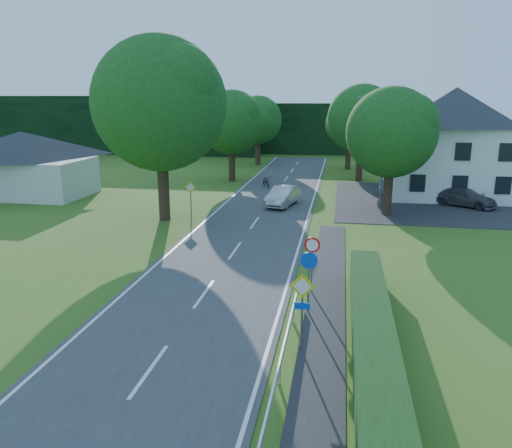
% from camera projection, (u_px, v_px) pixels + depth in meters
% --- Properties ---
extents(road, '(7.00, 80.00, 0.04)m').
position_uv_depth(road, '(242.00, 240.00, 28.05)').
color(road, '#3C3C3E').
rests_on(road, ground).
extents(parking_pad, '(14.00, 16.00, 0.04)m').
position_uv_depth(parking_pad, '(427.00, 201.00, 38.50)').
color(parking_pad, '#27272A').
rests_on(parking_pad, ground).
extents(line_edge_left, '(0.12, 80.00, 0.01)m').
position_uv_depth(line_edge_left, '(187.00, 237.00, 28.58)').
color(line_edge_left, white).
rests_on(line_edge_left, road).
extents(line_edge_right, '(0.12, 80.00, 0.01)m').
position_uv_depth(line_edge_right, '(300.00, 243.00, 27.51)').
color(line_edge_right, white).
rests_on(line_edge_right, road).
extents(line_centre, '(0.12, 80.00, 0.01)m').
position_uv_depth(line_centre, '(242.00, 240.00, 28.05)').
color(line_centre, white).
rests_on(line_centre, road).
extents(tree_main, '(9.40, 9.40, 11.64)m').
position_uv_depth(tree_main, '(161.00, 130.00, 31.42)').
color(tree_main, '#174E19').
rests_on(tree_main, ground).
extents(tree_left_far, '(7.00, 7.00, 8.58)m').
position_uv_depth(tree_left_far, '(232.00, 136.00, 46.92)').
color(tree_left_far, '#174E19').
rests_on(tree_left_far, ground).
extents(tree_right_far, '(7.40, 7.40, 9.09)m').
position_uv_depth(tree_right_far, '(361.00, 133.00, 46.79)').
color(tree_right_far, '#174E19').
rests_on(tree_right_far, ground).
extents(tree_left_back, '(6.60, 6.60, 8.07)m').
position_uv_depth(tree_left_back, '(258.00, 131.00, 58.36)').
color(tree_left_back, '#174E19').
rests_on(tree_left_back, ground).
extents(tree_right_back, '(6.20, 6.20, 7.56)m').
position_uv_depth(tree_right_back, '(349.00, 135.00, 54.78)').
color(tree_right_back, '#174E19').
rests_on(tree_right_back, ground).
extents(tree_right_mid, '(7.00, 7.00, 8.58)m').
position_uv_depth(tree_right_mid, '(390.00, 152.00, 33.24)').
color(tree_right_mid, '#174E19').
rests_on(tree_right_mid, ground).
extents(treeline_left, '(44.00, 6.00, 8.00)m').
position_uv_depth(treeline_left, '(109.00, 125.00, 71.77)').
color(treeline_left, black).
rests_on(treeline_left, ground).
extents(treeline_right, '(30.00, 5.00, 7.00)m').
position_uv_depth(treeline_right, '(362.00, 129.00, 69.80)').
color(treeline_right, black).
rests_on(treeline_right, ground).
extents(bungalow_left, '(11.00, 6.50, 5.20)m').
position_uv_depth(bungalow_left, '(24.00, 163.00, 40.22)').
color(bungalow_left, silver).
rests_on(bungalow_left, ground).
extents(house_white, '(10.60, 8.40, 8.60)m').
position_uv_depth(house_white, '(452.00, 141.00, 39.95)').
color(house_white, white).
rests_on(house_white, ground).
extents(streetlight, '(2.03, 0.18, 8.00)m').
position_uv_depth(streetlight, '(382.00, 146.00, 35.18)').
color(streetlight, slate).
rests_on(streetlight, ground).
extents(sign_priority_right, '(0.78, 0.09, 2.59)m').
position_uv_depth(sign_priority_right, '(302.00, 298.00, 15.43)').
color(sign_priority_right, slate).
rests_on(sign_priority_right, ground).
extents(sign_roundabout, '(0.64, 0.08, 2.37)m').
position_uv_depth(sign_roundabout, '(309.00, 270.00, 18.33)').
color(sign_roundabout, slate).
rests_on(sign_roundabout, ground).
extents(sign_speed_limit, '(0.64, 0.11, 2.37)m').
position_uv_depth(sign_speed_limit, '(312.00, 252.00, 20.20)').
color(sign_speed_limit, slate).
rests_on(sign_speed_limit, ground).
extents(sign_priority_left, '(0.78, 0.09, 2.44)m').
position_uv_depth(sign_priority_left, '(190.00, 192.00, 33.13)').
color(sign_priority_left, slate).
rests_on(sign_priority_left, ground).
extents(moving_car, '(2.37, 4.57, 1.43)m').
position_uv_depth(moving_car, '(283.00, 196.00, 36.81)').
color(moving_car, '#B8B8BD').
rests_on(moving_car, road).
extents(motorcycle, '(1.44, 2.07, 1.03)m').
position_uv_depth(motorcycle, '(266.00, 182.00, 44.27)').
color(motorcycle, black).
rests_on(motorcycle, road).
extents(parked_car_silver_a, '(4.59, 1.63, 1.51)m').
position_uv_depth(parked_car_silver_a, '(408.00, 186.00, 40.48)').
color(parked_car_silver_a, '#A3A3A7').
rests_on(parked_car_silver_a, parking_pad).
extents(parked_car_grey, '(4.74, 4.07, 1.31)m').
position_uv_depth(parked_car_grey, '(465.00, 197.00, 36.66)').
color(parked_car_grey, '#505055').
rests_on(parked_car_grey, parking_pad).
extents(parked_car_silver_b, '(6.16, 4.41, 1.56)m').
position_uv_depth(parked_car_silver_b, '(500.00, 191.00, 38.35)').
color(parked_car_silver_b, '#ADAEB4').
rests_on(parked_car_silver_b, parking_pad).
extents(parasol, '(2.30, 2.33, 1.88)m').
position_uv_depth(parasol, '(438.00, 187.00, 39.25)').
color(parasol, red).
rests_on(parasol, parking_pad).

